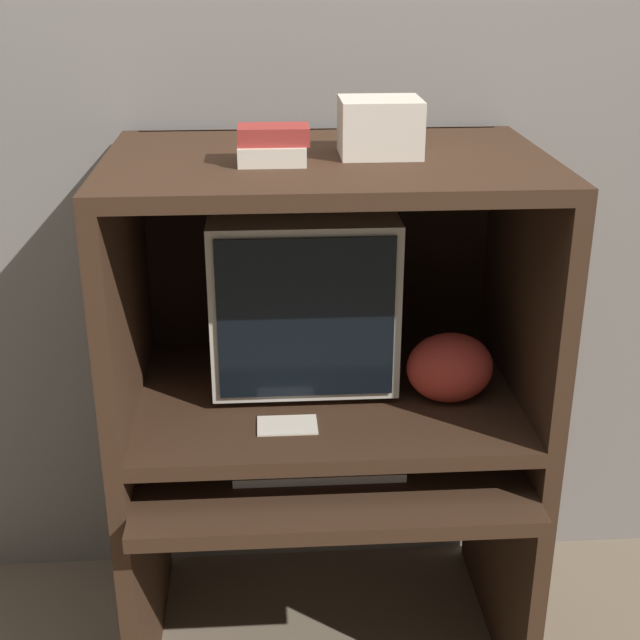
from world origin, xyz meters
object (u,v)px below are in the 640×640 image
(storage_box, at_px, (380,127))
(crt_monitor, at_px, (302,291))
(mouse, at_px, (433,463))
(book_stack, at_px, (273,145))
(keyboard, at_px, (318,465))
(snack_bag, at_px, (450,368))

(storage_box, bearing_deg, crt_monitor, 150.97)
(mouse, relative_size, book_stack, 0.43)
(keyboard, height_order, book_stack, book_stack)
(keyboard, height_order, snack_bag, snack_bag)
(storage_box, bearing_deg, book_stack, -163.49)
(mouse, relative_size, storage_box, 0.37)
(keyboard, bearing_deg, crt_monitor, 95.29)
(mouse, bearing_deg, crt_monitor, 137.57)
(crt_monitor, relative_size, storage_box, 2.49)
(storage_box, bearing_deg, snack_bag, -20.80)
(crt_monitor, xyz_separation_m, storage_box, (0.17, -0.09, 0.41))
(mouse, xyz_separation_m, book_stack, (-0.36, 0.10, 0.72))
(book_stack, relative_size, storage_box, 0.86)
(crt_monitor, height_order, snack_bag, crt_monitor)
(book_stack, distance_m, storage_box, 0.24)
(mouse, bearing_deg, keyboard, 177.00)
(crt_monitor, distance_m, mouse, 0.51)
(keyboard, xyz_separation_m, snack_bag, (0.32, 0.09, 0.20))
(crt_monitor, height_order, mouse, crt_monitor)
(snack_bag, bearing_deg, book_stack, -179.37)
(crt_monitor, xyz_separation_m, snack_bag, (0.34, -0.16, -0.14))
(book_stack, xyz_separation_m, storage_box, (0.23, 0.07, 0.02))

